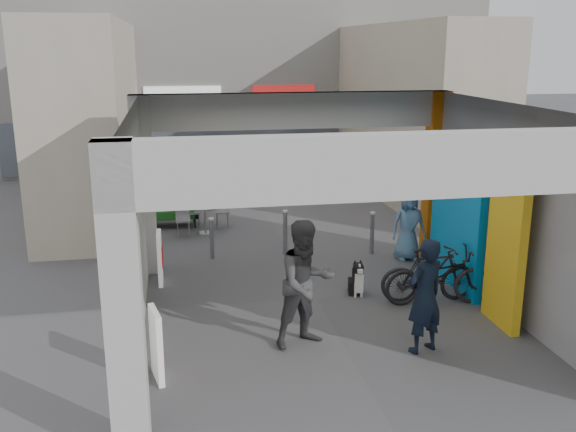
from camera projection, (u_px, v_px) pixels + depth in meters
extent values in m
plane|color=#525257|center=(316.00, 298.00, 11.51)|extent=(90.00, 90.00, 0.00)
cube|color=#B4B4B0|center=(123.00, 305.00, 6.74)|extent=(0.40, 0.40, 3.50)
cube|color=#B4B4B0|center=(144.00, 186.00, 12.44)|extent=(0.40, 0.40, 3.50)
cube|color=#C6630B|center=(435.00, 175.00, 13.47)|extent=(0.40, 0.40, 3.50)
plane|color=beige|center=(137.00, 228.00, 9.59)|extent=(0.00, 6.40, 6.40)
plane|color=#98989D|center=(507.00, 210.00, 10.62)|extent=(0.00, 6.40, 6.40)
cube|color=#0C7FC8|center=(458.00, 213.00, 11.80)|extent=(0.15, 2.00, 2.80)
cube|color=yellow|center=(507.00, 242.00, 10.09)|extent=(0.15, 1.00, 2.80)
plane|color=beige|center=(333.00, 107.00, 9.65)|extent=(6.40, 6.40, 0.00)
cube|color=#B4B4B0|center=(295.00, 110.00, 12.64)|extent=(6.40, 0.30, 0.70)
cube|color=#B4B4B0|center=(403.00, 166.00, 6.84)|extent=(6.40, 0.30, 0.70)
cube|color=white|center=(294.00, 112.00, 12.82)|extent=(4.20, 0.05, 0.55)
cube|color=white|center=(235.00, 56.00, 23.79)|extent=(18.00, 4.00, 8.00)
cube|color=#515966|center=(242.00, 145.00, 22.61)|extent=(16.20, 0.06, 1.80)
cube|color=white|center=(183.00, 94.00, 21.81)|extent=(2.60, 0.06, 0.50)
cube|color=red|center=(284.00, 92.00, 22.41)|extent=(2.20, 0.06, 0.50)
cube|color=#B7AB97|center=(93.00, 118.00, 17.22)|extent=(2.00, 9.00, 5.00)
cube|color=#B7AB97|center=(411.00, 112.00, 18.77)|extent=(2.00, 9.00, 5.00)
cylinder|color=gray|center=(212.00, 239.00, 13.56)|extent=(0.09, 0.09, 0.87)
cylinder|color=gray|center=(285.00, 233.00, 13.81)|extent=(0.09, 0.09, 0.96)
cylinder|color=gray|center=(372.00, 234.00, 13.84)|extent=(0.09, 0.09, 0.92)
cube|color=white|center=(156.00, 345.00, 8.61)|extent=(0.19, 0.55, 1.00)
cube|color=red|center=(159.00, 341.00, 8.60)|extent=(0.12, 0.38, 0.40)
cube|color=white|center=(160.00, 258.00, 12.13)|extent=(0.08, 0.55, 1.00)
cube|color=red|center=(162.00, 255.00, 12.12)|extent=(0.04, 0.39, 0.40)
cylinder|color=#97979C|center=(205.00, 220.00, 15.41)|extent=(0.05, 0.05, 0.64)
cylinder|color=#97979C|center=(206.00, 233.00, 15.49)|extent=(0.39, 0.39, 0.02)
cylinder|color=#97979C|center=(205.00, 208.00, 15.33)|extent=(0.62, 0.62, 0.04)
cube|color=#97979C|center=(183.00, 228.00, 15.18)|extent=(0.34, 0.34, 0.40)
cube|color=#97979C|center=(183.00, 211.00, 15.23)|extent=(0.34, 0.04, 0.40)
cube|color=#97979C|center=(222.00, 220.00, 15.94)|extent=(0.34, 0.34, 0.40)
cube|color=#97979C|center=(221.00, 203.00, 15.99)|extent=(0.34, 0.04, 0.40)
cube|color=#97979C|center=(194.00, 220.00, 15.90)|extent=(0.34, 0.34, 0.40)
cube|color=#97979C|center=(193.00, 203.00, 15.95)|extent=(0.34, 0.04, 0.40)
cube|color=black|center=(172.00, 219.00, 16.11)|extent=(1.34, 0.67, 0.33)
cube|color=#1B601C|center=(172.00, 214.00, 15.91)|extent=(1.11, 0.39, 0.20)
cube|color=#1B601C|center=(171.00, 204.00, 16.01)|extent=(1.11, 0.39, 0.20)
cube|color=#1B601C|center=(171.00, 194.00, 16.11)|extent=(1.11, 0.39, 0.20)
cube|color=#1B601C|center=(258.00, 190.00, 19.52)|extent=(0.53, 0.46, 0.28)
cube|color=navy|center=(257.00, 181.00, 19.45)|extent=(0.53, 0.46, 0.28)
cube|color=black|center=(355.00, 287.00, 11.72)|extent=(0.25, 0.33, 0.25)
cube|color=black|center=(358.00, 279.00, 11.54)|extent=(0.20, 0.17, 0.38)
cube|color=white|center=(359.00, 283.00, 11.46)|extent=(0.16, 0.03, 0.36)
cylinder|color=white|center=(355.00, 290.00, 11.50)|extent=(0.05, 0.05, 0.29)
cylinder|color=white|center=(362.00, 289.00, 11.52)|extent=(0.05, 0.05, 0.29)
sphere|color=black|center=(358.00, 268.00, 11.46)|extent=(0.20, 0.20, 0.20)
cube|color=white|center=(360.00, 271.00, 11.37)|extent=(0.08, 0.13, 0.06)
cone|color=black|center=(355.00, 262.00, 11.47)|extent=(0.07, 0.07, 0.08)
cone|color=black|center=(361.00, 262.00, 11.49)|extent=(0.07, 0.07, 0.08)
imported|color=black|center=(425.00, 296.00, 9.31)|extent=(0.74, 0.62, 1.74)
imported|color=#3E3E41|center=(306.00, 284.00, 9.51)|extent=(1.13, 1.01, 1.94)
imported|color=#5681A7|center=(408.00, 225.00, 13.43)|extent=(0.74, 0.48, 1.50)
imported|color=black|center=(223.00, 166.00, 19.57)|extent=(1.02, 0.49, 1.68)
imported|color=black|center=(436.00, 275.00, 11.19)|extent=(2.03, 1.04, 1.01)
imported|color=black|center=(431.00, 275.00, 11.18)|extent=(1.73, 0.60, 1.02)
imported|color=white|center=(319.00, 156.00, 21.69)|extent=(4.87, 3.41, 1.54)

